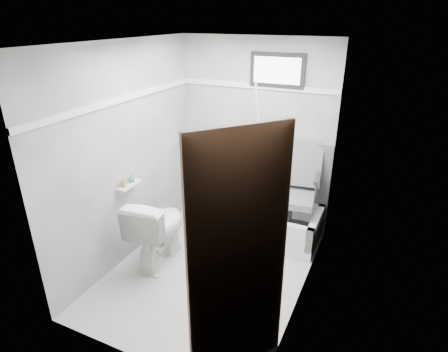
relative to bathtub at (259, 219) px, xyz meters
The scene contains 19 objects.
floor 0.98m from the bathtub, 103.89° to the right, with size 2.60×2.60×0.00m, color silver.
ceiling 2.39m from the bathtub, 103.89° to the right, with size 2.60×2.60×0.00m, color silver.
wall_back 1.08m from the bathtub, 121.87° to the left, with size 2.00×0.02×2.40m, color slate.
wall_front 2.45m from the bathtub, 95.89° to the right, with size 2.00×0.02×2.40m, color slate.
wall_left 1.83m from the bathtub, 142.91° to the right, with size 0.02×2.60×2.40m, color slate.
wall_right 1.56m from the bathtub, 50.38° to the right, with size 0.02×2.60×2.40m, color slate.
bathtub is the anchor object (origin of this frame).
office_chair 0.60m from the bathtub, ahead, with size 0.65×0.65×1.12m, color #5D5C61, non-canonical shape.
toilet 1.33m from the bathtub, 130.22° to the right, with size 0.46×0.83×0.81m, color white.
door 2.46m from the bathtub, 71.25° to the right, with size 0.78×0.78×2.00m, color #532E1F, non-canonical shape.
window 1.84m from the bathtub, 86.78° to the left, with size 0.66×0.04×0.40m, color black, non-canonical shape.
backerboard 0.69m from the bathtub, 86.82° to the left, with size 1.50×0.02×0.78m, color #4C4C4F.
trim_back 1.67m from the bathtub, 122.79° to the left, with size 2.00×0.02×0.06m, color white.
trim_left 2.22m from the bathtub, 142.61° to the right, with size 0.02×2.60×0.06m, color white.
pole 0.85m from the bathtub, 111.76° to the left, with size 0.02×0.02×1.95m, color white.
shelf 1.70m from the bathtub, 138.29° to the right, with size 0.10×0.32×0.03m, color silver.
soap_bottle_a 1.78m from the bathtub, 136.41° to the right, with size 0.05×0.05×0.11m, color #99814C.
soap_bottle_b 1.70m from the bathtub, 140.23° to the right, with size 0.07×0.07×0.09m, color #466E80.
faucet 0.65m from the bathtub, 141.67° to the left, with size 0.26×0.10×0.16m, color silver, non-canonical shape.
Camera 1 is at (1.57, -3.04, 2.62)m, focal length 30.00 mm.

